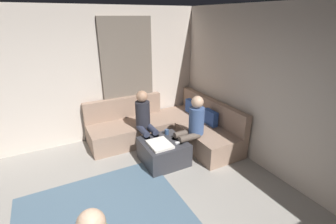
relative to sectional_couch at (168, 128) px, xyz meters
The scene contains 10 objects.
wall_back 2.57m from the sectional_couch, 27.05° to the left, with size 6.00×0.12×2.70m, color beige.
wall_left 2.33m from the sectional_couch, 114.60° to the right, with size 0.12×6.00×2.70m, color beige.
curtain_panel 1.36m from the sectional_couch, 142.74° to the right, with size 0.06×1.10×2.50m, color #726659.
sectional_couch is the anchor object (origin of this frame).
ottoman 0.85m from the sectional_couch, 33.92° to the right, with size 0.76×0.76×0.42m, color #333338.
folded_blanket 1.01m from the sectional_couch, 36.42° to the right, with size 0.44×0.36×0.04m, color white.
coffee_mug 0.60m from the sectional_couch, 31.23° to the right, with size 0.08×0.08×0.10m, color #334C72.
game_remote 0.93m from the sectional_couch, 16.03° to the right, with size 0.05×0.15×0.02m, color white.
person_on_couch_back 0.89m from the sectional_couch, ahead, with size 0.30×0.60×1.20m.
person_on_couch_side 0.72m from the sectional_couch, 76.00° to the right, with size 0.60×0.30×1.20m.
Camera 1 is at (2.00, -0.27, 2.50)m, focal length 25.63 mm.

